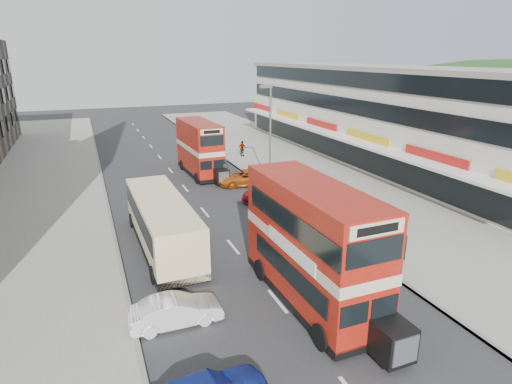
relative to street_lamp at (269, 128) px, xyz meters
name	(u,v)px	position (x,y,z in m)	size (l,w,h in m)	color
ground	(298,327)	(-6.52, -18.00, -4.78)	(160.00, 160.00, 0.00)	#28282B
road_surface	(185,188)	(-6.52, 2.00, -4.78)	(12.00, 90.00, 0.01)	#28282B
pavement_right	(315,173)	(5.48, 2.00, -4.71)	(12.00, 90.00, 0.15)	gray
pavement_left	(18,206)	(-18.52, 2.00, -4.71)	(12.00, 90.00, 0.15)	gray
kerb_left	(106,196)	(-12.62, 2.00, -4.71)	(0.20, 90.00, 0.16)	gray
kerb_right	(255,180)	(-0.42, 2.00, -4.71)	(0.20, 90.00, 0.16)	gray
commercial_row	(378,115)	(13.42, 4.00, -0.09)	(9.90, 46.20, 9.30)	beige
street_lamp	(269,128)	(0.00, 0.00, 0.00)	(1.00, 0.20, 8.12)	slate
bus_main	(313,245)	(-5.17, -16.52, -2.08)	(2.68, 9.33, 5.13)	black
bus_second	(200,148)	(-4.25, 5.63, -2.37)	(2.57, 8.36, 4.59)	black
coach	(162,222)	(-10.15, -8.62, -3.23)	(2.74, 9.98, 2.63)	black
car_left_front	(176,311)	(-10.98, -16.00, -4.18)	(1.28, 3.67, 1.21)	white
car_right_a	(274,192)	(-1.11, -3.45, -4.09)	(1.94, 4.76, 1.38)	maroon
car_right_b	(245,178)	(-1.69, 1.00, -4.15)	(2.10, 4.56, 1.27)	#BA5212
car_right_c	(208,151)	(-1.80, 11.92, -4.14)	(1.53, 3.79, 1.29)	#609DC0
pedestrian_near	(314,185)	(1.84, -4.24, -3.69)	(0.69, 0.47, 1.88)	gray
pedestrian_far	(242,149)	(1.51, 10.53, -3.83)	(0.94, 0.39, 1.60)	gray
cyclist	(226,176)	(-3.02, 2.02, -4.10)	(0.69, 1.76, 2.04)	gray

